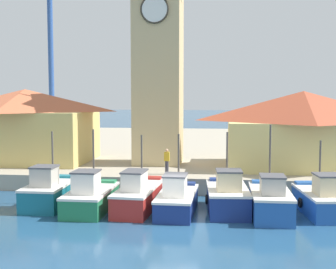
# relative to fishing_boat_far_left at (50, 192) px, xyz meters

# --- Properties ---
(ground_plane) EXTENTS (300.00, 300.00, 0.00)m
(ground_plane) POSITION_rel_fishing_boat_far_left_xyz_m (6.97, -2.46, -0.80)
(ground_plane) COLOR navy
(quay_wharf) EXTENTS (120.00, 40.00, 1.03)m
(quay_wharf) POSITION_rel_fishing_boat_far_left_xyz_m (6.97, 23.57, -0.29)
(quay_wharf) COLOR #A89E89
(quay_wharf) RESTS_ON ground
(fishing_boat_far_left) EXTENTS (2.13, 4.22, 4.05)m
(fishing_boat_far_left) POSITION_rel_fishing_boat_far_left_xyz_m (0.00, 0.00, 0.00)
(fishing_boat_far_left) COLOR #196B7F
(fishing_boat_far_left) RESTS_ON ground
(fishing_boat_left_outer) EXTENTS (2.14, 4.68, 4.22)m
(fishing_boat_left_outer) POSITION_rel_fishing_boat_far_left_xyz_m (2.47, -0.62, -0.06)
(fishing_boat_left_outer) COLOR #237A4C
(fishing_boat_left_outer) RESTS_ON ground
(fishing_boat_left_inner) EXTENTS (2.11, 5.33, 3.90)m
(fishing_boat_left_inner) POSITION_rel_fishing_boat_far_left_xyz_m (4.92, -0.08, -0.03)
(fishing_boat_left_inner) COLOR #AD2823
(fishing_boat_left_inner) RESTS_ON ground
(fishing_boat_mid_left) EXTENTS (1.99, 4.83, 4.01)m
(fishing_boat_mid_left) POSITION_rel_fishing_boat_far_left_xyz_m (7.00, -0.53, -0.09)
(fishing_boat_mid_left) COLOR navy
(fishing_boat_mid_left) RESTS_ON ground
(fishing_boat_center) EXTENTS (2.37, 4.50, 4.11)m
(fishing_boat_center) POSITION_rel_fishing_boat_far_left_xyz_m (9.58, -0.01, 0.00)
(fishing_boat_center) COLOR navy
(fishing_boat_center) RESTS_ON ground
(fishing_boat_mid_right) EXTENTS (2.04, 4.56, 4.55)m
(fishing_boat_mid_right) POSITION_rel_fishing_boat_far_left_xyz_m (11.70, -0.62, -0.01)
(fishing_boat_mid_right) COLOR #2356A8
(fishing_boat_mid_right) RESTS_ON ground
(fishing_boat_right_inner) EXTENTS (2.57, 4.70, 3.70)m
(fishing_boat_right_inner) POSITION_rel_fishing_boat_far_left_xyz_m (14.39, 0.16, -0.06)
(fishing_boat_right_inner) COLOR #2356A8
(fishing_boat_right_inner) RESTS_ON ground
(clock_tower) EXTENTS (3.83, 3.83, 16.53)m
(clock_tower) POSITION_rel_fishing_boat_far_left_xyz_m (4.61, 9.48, 8.04)
(clock_tower) COLOR tan
(clock_tower) RESTS_ON quay_wharf
(warehouse_left) EXTENTS (9.95, 7.16, 5.40)m
(warehouse_left) POSITION_rel_fishing_boat_far_left_xyz_m (-5.43, 9.42, 2.99)
(warehouse_left) COLOR tan
(warehouse_left) RESTS_ON quay_wharf
(warehouse_right) EXTENTS (10.56, 7.34, 5.25)m
(warehouse_right) POSITION_rel_fishing_boat_far_left_xyz_m (14.74, 8.96, 2.91)
(warehouse_right) COLOR #E5D17A
(warehouse_right) RESTS_ON quay_wharf
(port_crane_near) EXTENTS (3.31, 7.53, 18.72)m
(port_crane_near) POSITION_rel_fishing_boat_far_left_xyz_m (-8.89, 23.87, 7.46)
(port_crane_near) COLOR navy
(port_crane_near) RESTS_ON quay_wharf
(dock_worker_near_tower) EXTENTS (0.34, 0.22, 1.62)m
(dock_worker_near_tower) POSITION_rel_fishing_boat_far_left_xyz_m (5.79, 4.96, 1.07)
(dock_worker_near_tower) COLOR #33333D
(dock_worker_near_tower) RESTS_ON quay_wharf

